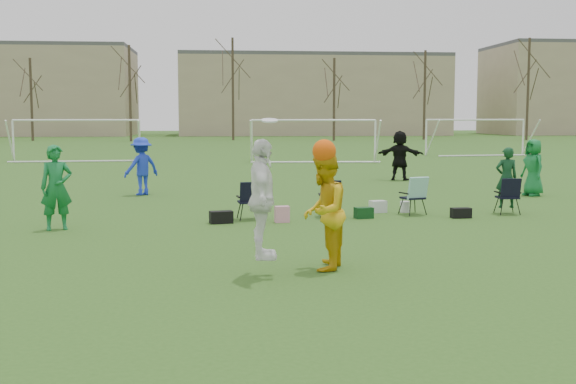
{
  "coord_description": "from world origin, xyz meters",
  "views": [
    {
      "loc": [
        -1.49,
        -10.21,
        2.57
      ],
      "look_at": [
        -0.3,
        2.46,
        1.25
      ],
      "focal_mm": 45.0,
      "sensor_mm": 36.0,
      "label": 1
    }
  ],
  "objects": [
    {
      "name": "fielder_green_far",
      "position": [
        8.74,
        12.53,
        0.93
      ],
      "size": [
        0.81,
        1.03,
        1.86
      ],
      "primitive_type": "imported",
      "rotation": [
        0.0,
        0.0,
        -1.31
      ],
      "color": "#136E32",
      "rests_on": "ground"
    },
    {
      "name": "ground",
      "position": [
        0.0,
        0.0,
        0.0
      ],
      "size": [
        260.0,
        260.0,
        0.0
      ],
      "primitive_type": "plane",
      "color": "#2F581B",
      "rests_on": "ground"
    },
    {
      "name": "goal_left",
      "position": [
        -10.0,
        34.0,
        1.92
      ],
      "size": [
        7.39,
        0.76,
        2.46
      ],
      "rotation": [
        0.0,
        0.0,
        0.09
      ],
      "color": "white",
      "rests_on": "ground"
    },
    {
      "name": "building_row",
      "position": [
        6.73,
        96.0,
        5.99
      ],
      "size": [
        126.0,
        16.0,
        13.0
      ],
      "color": "tan",
      "rests_on": "ground"
    },
    {
      "name": "fielder_black",
      "position": [
        5.84,
        18.71,
        1.02
      ],
      "size": [
        1.96,
        1.31,
        2.03
      ],
      "primitive_type": "imported",
      "rotation": [
        0.0,
        0.0,
        2.73
      ],
      "color": "black",
      "rests_on": "ground"
    },
    {
      "name": "fielder_green_near",
      "position": [
        -5.22,
        6.59,
        0.98
      ],
      "size": [
        0.82,
        0.67,
        1.95
      ],
      "primitive_type": "imported",
      "rotation": [
        0.0,
        0.0,
        0.32
      ],
      "color": "#147033",
      "rests_on": "ground"
    },
    {
      "name": "center_contest",
      "position": [
        -0.2,
        1.5,
        1.13
      ],
      "size": [
        1.82,
        1.62,
        2.56
      ],
      "color": "white",
      "rests_on": "ground"
    },
    {
      "name": "tree_line",
      "position": [
        0.24,
        69.85,
        5.09
      ],
      "size": [
        110.28,
        3.28,
        11.4
      ],
      "color": "#382B21",
      "rests_on": "ground"
    },
    {
      "name": "goal_mid",
      "position": [
        4.0,
        32.0,
        1.92
      ],
      "size": [
        7.4,
        0.63,
        2.46
      ],
      "rotation": [
        0.0,
        0.0,
        -0.07
      ],
      "color": "white",
      "rests_on": "ground"
    },
    {
      "name": "sideline_setup",
      "position": [
        3.16,
        8.19,
        0.54
      ],
      "size": [
        8.24,
        2.02,
        1.78
      ],
      "color": "#103C1F",
      "rests_on": "ground"
    },
    {
      "name": "fielder_blue",
      "position": [
        -4.09,
        13.96,
        0.96
      ],
      "size": [
        1.42,
        1.31,
        1.91
      ],
      "primitive_type": "imported",
      "rotation": [
        0.0,
        0.0,
        3.78
      ],
      "color": "blue",
      "rests_on": "ground"
    },
    {
      "name": "goal_right",
      "position": [
        16.0,
        38.0,
        1.92
      ],
      "size": [
        7.35,
        1.14,
        2.46
      ],
      "rotation": [
        0.0,
        0.0,
        0.14
      ],
      "color": "white",
      "rests_on": "ground"
    }
  ]
}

